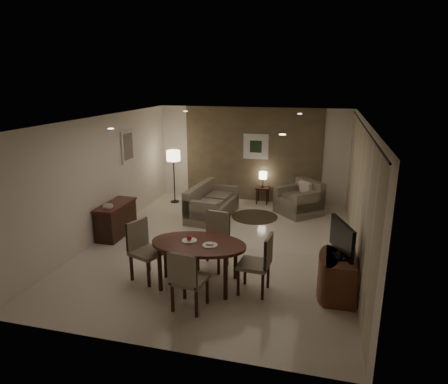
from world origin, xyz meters
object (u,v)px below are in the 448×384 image
(dining_table, at_px, (199,264))
(chair_near, at_px, (190,278))
(tv_cabinet, at_px, (340,277))
(side_table, at_px, (263,195))
(console_desk, at_px, (116,219))
(armchair, at_px, (299,198))
(sofa, at_px, (212,201))
(chair_far, at_px, (213,242))
(chair_left, at_px, (148,252))
(chair_right, at_px, (254,264))
(floor_lamp, at_px, (174,177))

(dining_table, bearing_deg, chair_near, -82.74)
(tv_cabinet, bearing_deg, side_table, 113.22)
(console_desk, xyz_separation_m, armchair, (3.92, 2.54, 0.07))
(chair_near, height_order, sofa, chair_near)
(chair_near, xyz_separation_m, chair_far, (-0.04, 1.42, 0.02))
(chair_left, bearing_deg, console_desk, 62.97)
(console_desk, bearing_deg, chair_right, -26.12)
(sofa, bearing_deg, dining_table, -162.46)
(sofa, bearing_deg, chair_near, -163.34)
(tv_cabinet, xyz_separation_m, armchair, (-0.97, 4.04, 0.09))
(tv_cabinet, xyz_separation_m, chair_far, (-2.30, 0.47, 0.18))
(chair_far, xyz_separation_m, sofa, (-0.81, 2.78, -0.11))
(chair_near, bearing_deg, armchair, -97.75)
(dining_table, xyz_separation_m, sofa, (-0.75, 3.45, 0.03))
(armchair, bearing_deg, chair_right, -49.28)
(chair_near, relative_size, side_table, 2.15)
(chair_near, distance_m, side_table, 5.71)
(chair_near, height_order, chair_right, chair_right)
(tv_cabinet, bearing_deg, chair_right, -171.30)
(chair_near, distance_m, sofa, 4.28)
(side_table, bearing_deg, dining_table, -93.72)
(chair_right, bearing_deg, chair_far, -122.94)
(chair_right, bearing_deg, sofa, -149.47)
(console_desk, bearing_deg, chair_near, -42.98)
(chair_right, bearing_deg, armchair, 178.39)
(dining_table, distance_m, side_table, 4.97)
(console_desk, height_order, tv_cabinet, console_desk)
(armchair, bearing_deg, dining_table, -61.69)
(chair_far, distance_m, sofa, 2.89)
(console_desk, distance_m, chair_left, 2.37)
(tv_cabinet, xyz_separation_m, floor_lamp, (-4.52, 4.21, 0.41))
(tv_cabinet, distance_m, chair_near, 2.46)
(chair_far, bearing_deg, armchair, 77.28)
(console_desk, bearing_deg, sofa, 44.50)
(tv_cabinet, relative_size, floor_lamp, 0.59)
(chair_left, relative_size, armchair, 1.07)
(tv_cabinet, relative_size, sofa, 0.51)
(chair_left, distance_m, chair_right, 1.90)
(tv_cabinet, bearing_deg, sofa, 133.77)
(chair_right, distance_m, sofa, 3.86)
(chair_near, xyz_separation_m, sofa, (-0.85, 4.19, -0.09))
(chair_far, relative_size, chair_right, 1.03)
(chair_near, bearing_deg, tv_cabinet, -150.48)
(armchair, bearing_deg, chair_near, -58.13)
(tv_cabinet, distance_m, floor_lamp, 6.19)
(armchair, bearing_deg, console_desk, -100.62)
(armchair, bearing_deg, chair_left, -72.05)
(sofa, bearing_deg, floor_lamp, 61.02)
(dining_table, distance_m, chair_near, 0.75)
(dining_table, bearing_deg, chair_right, -0.40)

